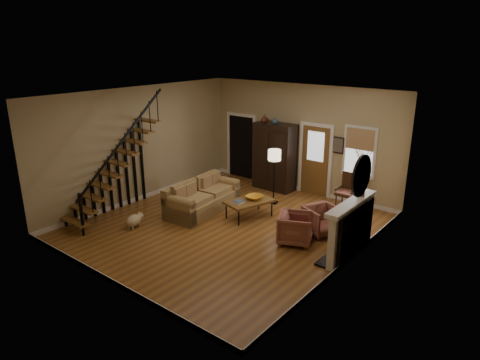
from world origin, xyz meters
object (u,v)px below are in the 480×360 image
Objects in this scene: coffee_table at (249,209)px; armchair_left at (296,228)px; sofa at (203,197)px; floor_lamp at (274,177)px; armoire at (275,157)px; side_chair at (346,192)px; armchair_right at (322,220)px.

coffee_table is 1.83m from armchair_left.
sofa is 2.12m from floor_lamp.
armoire is 2.06× the size of side_chair.
sofa is at bearing -139.19° from side_chair.
coffee_table is at bearing 14.70° from sofa.
armoire reaches higher than armchair_left.
armchair_right is (0.24, 0.82, -0.01)m from armchair_left.
armoire is at bearing 75.51° from sofa.
sofa is at bearing 127.44° from armchair_right.
coffee_table is (0.79, -2.35, -0.81)m from armoire.
sofa is 3.01m from armchair_left.
floor_lamp is at bearing 20.97° from armchair_left.
floor_lamp reaches higher than sofa.
armoire is 0.93× the size of sofa.
armchair_right is 0.48× the size of floor_lamp.
sofa is 2.87× the size of armchair_left.
armchair_left is 0.86m from armchair_right.
armchair_left is 0.77× the size of side_chair.
coffee_table is 1.40m from floor_lamp.
side_chair is at bearing 35.72° from sofa.
sofa is (-0.46, -2.80, -0.63)m from armoire.
side_chair reaches higher than armchair_left.
armoire is 1.32× the size of floor_lamp.
side_chair reaches higher than armchair_right.
armchair_left is (2.55, -2.87, -0.69)m from armoire.
sofa is 1.35m from coffee_table.
armchair_right is (2.79, -2.05, -0.70)m from armoire.
floor_lamp is at bearing 93.94° from coffee_table.
side_chair is (0.00, 2.67, 0.15)m from armchair_left.
coffee_table is at bearing 122.96° from armchair_right.
armchair_right is 1.87m from side_chair.
sofa is 1.42× the size of floor_lamp.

